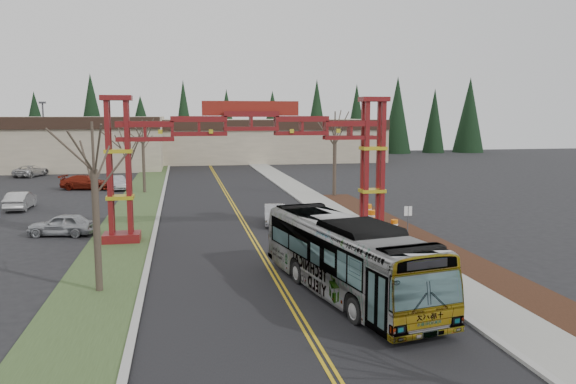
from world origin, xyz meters
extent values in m
plane|color=black|center=(0.00, 0.00, 0.00)|extent=(200.00, 200.00, 0.00)
cube|color=black|center=(0.00, 25.00, 0.01)|extent=(12.00, 110.00, 0.02)
cube|color=gold|center=(-0.12, 25.00, 0.03)|extent=(0.12, 100.00, 0.01)
cube|color=gold|center=(0.12, 25.00, 0.03)|extent=(0.12, 100.00, 0.01)
cube|color=#A7A6A1|center=(6.15, 25.00, 0.07)|extent=(0.30, 110.00, 0.15)
cube|color=gray|center=(7.60, 25.00, 0.08)|extent=(2.60, 110.00, 0.14)
cube|color=black|center=(10.20, 10.00, 0.06)|extent=(2.60, 50.00, 0.12)
cube|color=#374D26|center=(-8.00, 25.00, 0.04)|extent=(4.00, 110.00, 0.08)
cube|color=#A7A6A1|center=(-6.15, 25.00, 0.07)|extent=(0.30, 110.00, 0.15)
cube|color=maroon|center=(-8.00, 18.00, 0.30)|extent=(2.20, 1.60, 0.60)
cube|color=maroon|center=(-8.55, 17.65, 4.60)|extent=(0.28, 0.28, 8.00)
cube|color=maroon|center=(-7.45, 17.65, 4.60)|extent=(0.28, 0.28, 8.00)
cube|color=maroon|center=(-8.55, 18.35, 4.60)|extent=(0.28, 0.28, 8.00)
cube|color=maroon|center=(-7.45, 18.35, 4.60)|extent=(0.28, 0.28, 8.00)
cube|color=gold|center=(-8.00, 18.00, 2.80)|extent=(1.60, 1.10, 0.22)
cube|color=gold|center=(-8.00, 18.00, 5.60)|extent=(1.60, 1.10, 0.22)
cube|color=maroon|center=(-8.00, 18.00, 8.75)|extent=(1.80, 1.20, 0.30)
cube|color=maroon|center=(8.00, 18.00, 0.30)|extent=(2.20, 1.60, 0.60)
cube|color=maroon|center=(7.45, 17.65, 4.60)|extent=(0.28, 0.28, 8.00)
cube|color=maroon|center=(8.55, 17.65, 4.60)|extent=(0.28, 0.28, 8.00)
cube|color=maroon|center=(7.45, 18.35, 4.60)|extent=(0.28, 0.28, 8.00)
cube|color=maroon|center=(8.55, 18.35, 4.60)|extent=(0.28, 0.28, 8.00)
cube|color=gold|center=(8.00, 18.00, 2.80)|extent=(1.60, 1.10, 0.22)
cube|color=gold|center=(8.00, 18.00, 5.60)|extent=(1.60, 1.10, 0.22)
cube|color=maroon|center=(8.00, 18.00, 8.75)|extent=(1.80, 1.20, 0.30)
cube|color=maroon|center=(0.00, 18.00, 7.50)|extent=(16.00, 0.90, 1.00)
cube|color=maroon|center=(0.00, 18.00, 6.60)|extent=(16.00, 0.90, 0.60)
cube|color=maroon|center=(0.00, 18.00, 8.15)|extent=(6.00, 0.25, 0.90)
cube|color=gray|center=(-30.00, 72.00, 3.75)|extent=(46.00, 22.00, 7.50)
cube|color=gray|center=(10.00, 80.00, 3.50)|extent=(38.00, 20.00, 7.00)
cube|color=black|center=(10.00, 69.90, 6.20)|extent=(38.00, 0.40, 1.60)
cone|color=black|center=(-29.50, 92.00, 6.50)|extent=(5.60, 5.60, 13.00)
cylinder|color=#382D26|center=(-29.50, 92.00, 0.80)|extent=(0.80, 0.80, 1.60)
cone|color=black|center=(-21.00, 92.00, 6.50)|extent=(5.60, 5.60, 13.00)
cylinder|color=#382D26|center=(-21.00, 92.00, 0.80)|extent=(0.80, 0.80, 1.60)
cone|color=black|center=(-12.50, 92.00, 6.50)|extent=(5.60, 5.60, 13.00)
cylinder|color=#382D26|center=(-12.50, 92.00, 0.80)|extent=(0.80, 0.80, 1.60)
cone|color=black|center=(-4.00, 92.00, 6.50)|extent=(5.60, 5.60, 13.00)
cylinder|color=#382D26|center=(-4.00, 92.00, 0.80)|extent=(0.80, 0.80, 1.60)
cone|color=black|center=(4.50, 92.00, 6.50)|extent=(5.60, 5.60, 13.00)
cylinder|color=#382D26|center=(4.50, 92.00, 0.80)|extent=(0.80, 0.80, 1.60)
cone|color=black|center=(13.00, 92.00, 6.50)|extent=(5.60, 5.60, 13.00)
cylinder|color=#382D26|center=(13.00, 92.00, 0.80)|extent=(0.80, 0.80, 1.60)
cone|color=black|center=(21.50, 92.00, 6.50)|extent=(5.60, 5.60, 13.00)
cylinder|color=#382D26|center=(21.50, 92.00, 0.80)|extent=(0.80, 0.80, 1.60)
cone|color=black|center=(30.00, 92.00, 6.50)|extent=(5.60, 5.60, 13.00)
cylinder|color=#382D26|center=(30.00, 92.00, 0.80)|extent=(0.80, 0.80, 1.60)
cone|color=black|center=(38.50, 92.00, 6.50)|extent=(5.60, 5.60, 13.00)
cylinder|color=#382D26|center=(38.50, 92.00, 0.80)|extent=(0.80, 0.80, 1.60)
cone|color=black|center=(47.00, 92.00, 6.50)|extent=(5.60, 5.60, 13.00)
cylinder|color=#382D26|center=(47.00, 92.00, 0.80)|extent=(0.80, 0.80, 1.60)
cone|color=black|center=(55.50, 92.00, 6.50)|extent=(5.60, 5.60, 13.00)
cylinder|color=#382D26|center=(55.50, 92.00, 0.80)|extent=(0.80, 0.80, 1.60)
imported|color=#B6B8BE|center=(2.54, 5.67, 1.68)|extent=(5.07, 12.37, 3.36)
imported|color=#A5A8AD|center=(2.16, 22.00, 0.69)|extent=(2.02, 4.35, 1.38)
imported|color=#AAAEB2|center=(-11.99, 20.81, 0.72)|extent=(4.49, 2.50, 1.45)
imported|color=#B9B9B9|center=(-17.45, 32.15, 0.75)|extent=(1.58, 4.53, 1.49)
imported|color=maroon|center=(-14.13, 44.30, 0.77)|extent=(5.61, 3.18, 1.53)
imported|color=#A7A9AF|center=(-11.00, 43.63, 0.71)|extent=(2.81, 4.60, 1.43)
imported|color=silver|center=(-23.08, 58.82, 0.72)|extent=(3.96, 5.68, 1.44)
cylinder|color=#382D26|center=(-8.00, 8.13, 2.72)|extent=(0.31, 0.31, 5.44)
cylinder|color=#382D26|center=(-8.00, 8.13, 6.40)|extent=(0.12, 0.12, 2.12)
cylinder|color=#382D26|center=(-8.00, 24.12, 2.52)|extent=(0.30, 0.30, 5.05)
cylinder|color=#382D26|center=(-8.00, 24.12, 5.97)|extent=(0.11, 0.11, 2.03)
cylinder|color=#382D26|center=(-8.00, 40.42, 2.68)|extent=(0.30, 0.30, 5.37)
cylinder|color=#382D26|center=(-8.00, 40.42, 6.29)|extent=(0.11, 0.11, 2.03)
cylinder|color=#382D26|center=(10.00, 34.46, 2.89)|extent=(0.35, 0.35, 5.78)
cylinder|color=#382D26|center=(10.00, 34.46, 6.88)|extent=(0.13, 0.13, 2.42)
cylinder|color=#3F3F44|center=(-21.81, 61.27, 4.62)|extent=(0.21, 0.21, 9.24)
cube|color=#3F3F44|center=(-21.81, 61.27, 9.34)|extent=(0.82, 0.41, 0.26)
cylinder|color=#3F3F44|center=(9.39, 15.25, 1.08)|extent=(0.06, 0.06, 2.15)
cube|color=white|center=(9.39, 15.25, 1.86)|extent=(0.49, 0.06, 0.59)
cylinder|color=orange|center=(9.41, 17.52, 0.45)|extent=(0.46, 0.46, 0.89)
cylinder|color=white|center=(9.41, 17.52, 0.58)|extent=(0.48, 0.48, 0.11)
cylinder|color=white|center=(9.41, 17.52, 0.31)|extent=(0.48, 0.48, 0.11)
cylinder|color=orange|center=(8.78, 20.18, 0.55)|extent=(0.57, 0.57, 1.10)
cylinder|color=white|center=(8.78, 20.18, 0.71)|extent=(0.59, 0.59, 0.13)
cylinder|color=white|center=(8.78, 20.18, 0.38)|extent=(0.59, 0.59, 0.13)
cylinder|color=orange|center=(9.36, 22.77, 0.55)|extent=(0.58, 0.58, 1.11)
cylinder|color=white|center=(9.36, 22.77, 0.72)|extent=(0.60, 0.60, 0.13)
cylinder|color=white|center=(9.36, 22.77, 0.39)|extent=(0.60, 0.60, 0.13)
camera|label=1|loc=(-4.31, -16.90, 7.74)|focal=35.00mm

